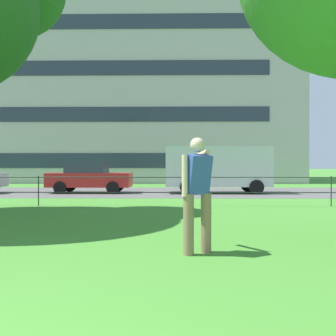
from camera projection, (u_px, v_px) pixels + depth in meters
street_strip at (133, 192)px, 18.34m from camera, size 80.00×7.26×0.01m
park_fence at (111, 186)px, 11.92m from camera, size 33.82×0.04×1.00m
person_thrower at (197, 191)px, 5.46m from camera, size 0.48×0.88×1.76m
car_red_right at (90, 177)px, 17.74m from camera, size 4.00×1.82×1.54m
panel_van_far_right at (217, 167)px, 17.63m from camera, size 5.02×2.14×2.24m
apartment_building_background at (83, 85)px, 33.26m from camera, size 36.98×13.21×17.57m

